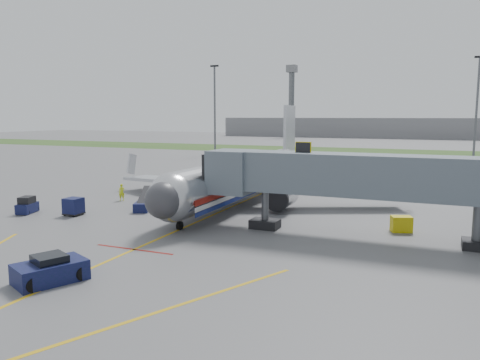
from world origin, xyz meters
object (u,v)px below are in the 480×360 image
at_px(airliner, 244,176).
at_px(ramp_worker, 122,192).
at_px(baggage_tug, 27,206).
at_px(pushback_tug, 50,270).
at_px(belt_loader, 144,205).

bearing_deg(airliner, ramp_worker, -159.00).
relative_size(airliner, baggage_tug, 14.69).
bearing_deg(pushback_tug, baggage_tug, 140.44).
relative_size(baggage_tug, ramp_worker, 1.38).
relative_size(baggage_tug, belt_loader, 0.59).
bearing_deg(ramp_worker, belt_loader, -54.18).
distance_m(airliner, ramp_worker, 12.98).
xyz_separation_m(airliner, belt_loader, (-7.06, -7.81, -2.16)).
bearing_deg(baggage_tug, belt_loader, 31.46).
bearing_deg(pushback_tug, belt_loader, 109.79).
height_order(pushback_tug, belt_loader, belt_loader).
distance_m(airliner, belt_loader, 10.75).
xyz_separation_m(airliner, pushback_tug, (-0.50, -26.06, -2.03)).
xyz_separation_m(baggage_tug, belt_loader, (8.92, 5.46, -0.19)).
height_order(airliner, pushback_tug, airliner).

